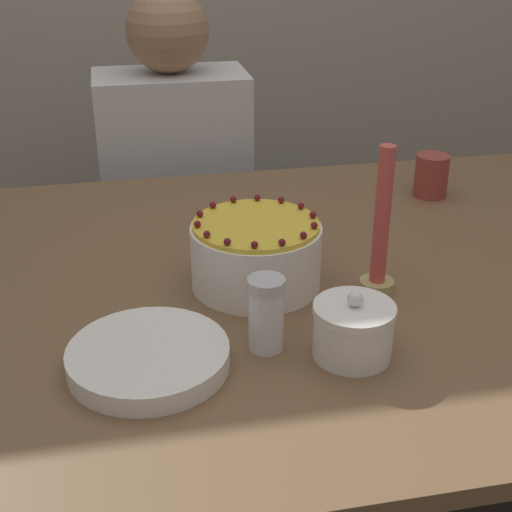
{
  "coord_description": "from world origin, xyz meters",
  "views": [
    {
      "loc": [
        -0.3,
        -1.12,
        1.38
      ],
      "look_at": [
        -0.08,
        -0.03,
        0.83
      ],
      "focal_mm": 50.0,
      "sensor_mm": 36.0,
      "label": 1
    }
  ],
  "objects_px": {
    "sugar_bowl": "(353,330)",
    "sugar_shaker": "(266,314)",
    "candle": "(381,235)",
    "cake": "(256,254)",
    "person_man_blue_shirt": "(178,235)"
  },
  "relations": [
    {
      "from": "sugar_bowl",
      "to": "cake",
      "type": "bearing_deg",
      "value": 111.5
    },
    {
      "from": "cake",
      "to": "candle",
      "type": "distance_m",
      "value": 0.22
    },
    {
      "from": "cake",
      "to": "candle",
      "type": "height_order",
      "value": "candle"
    },
    {
      "from": "sugar_bowl",
      "to": "person_man_blue_shirt",
      "type": "distance_m",
      "value": 1.09
    },
    {
      "from": "candle",
      "to": "sugar_bowl",
      "type": "bearing_deg",
      "value": -120.03
    },
    {
      "from": "cake",
      "to": "person_man_blue_shirt",
      "type": "xyz_separation_m",
      "value": [
        -0.07,
        0.79,
        -0.31
      ]
    },
    {
      "from": "sugar_shaker",
      "to": "candle",
      "type": "relative_size",
      "value": 0.45
    },
    {
      "from": "candle",
      "to": "person_man_blue_shirt",
      "type": "distance_m",
      "value": 0.96
    },
    {
      "from": "cake",
      "to": "candle",
      "type": "relative_size",
      "value": 0.87
    },
    {
      "from": "sugar_bowl",
      "to": "person_man_blue_shirt",
      "type": "xyz_separation_m",
      "value": [
        -0.17,
        1.03,
        -0.29
      ]
    },
    {
      "from": "sugar_bowl",
      "to": "sugar_shaker",
      "type": "distance_m",
      "value": 0.13
    },
    {
      "from": "sugar_shaker",
      "to": "candle",
      "type": "bearing_deg",
      "value": 31.48
    },
    {
      "from": "sugar_bowl",
      "to": "sugar_shaker",
      "type": "bearing_deg",
      "value": 160.2
    },
    {
      "from": "sugar_shaker",
      "to": "candle",
      "type": "distance_m",
      "value": 0.27
    },
    {
      "from": "cake",
      "to": "sugar_bowl",
      "type": "relative_size",
      "value": 1.87
    }
  ]
}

